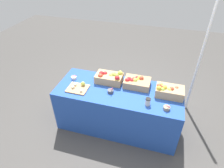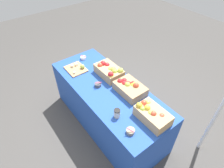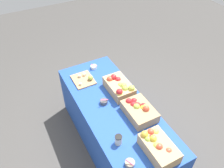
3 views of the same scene
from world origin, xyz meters
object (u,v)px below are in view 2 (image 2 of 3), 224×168
at_px(apple_crate_right, 109,71).
at_px(sample_bowl_near, 83,58).
at_px(apple_crate_left, 152,114).
at_px(coffee_cup, 117,113).
at_px(apple_crate_middle, 130,87).
at_px(cutting_board_front, 77,68).
at_px(sample_bowl_mid, 130,131).
at_px(sample_bowl_far, 98,85).

xyz_separation_m(apple_crate_right, sample_bowl_near, (-0.58, -0.08, -0.06)).
bearing_deg(apple_crate_left, coffee_cup, -131.74).
bearing_deg(apple_crate_right, apple_crate_left, -5.39).
distance_m(apple_crate_left, apple_crate_middle, 0.49).
xyz_separation_m(cutting_board_front, sample_bowl_mid, (1.31, -0.09, 0.01)).
height_order(apple_crate_right, sample_bowl_near, apple_crate_right).
relative_size(apple_crate_left, sample_bowl_mid, 4.06).
relative_size(apple_crate_right, sample_bowl_mid, 4.30).
bearing_deg(cutting_board_front, apple_crate_left, 9.35).
distance_m(apple_crate_left, coffee_cup, 0.39).
bearing_deg(sample_bowl_near, sample_bowl_far, -14.50).
distance_m(apple_crate_middle, cutting_board_front, 0.89).
bearing_deg(sample_bowl_far, apple_crate_middle, 39.22).
height_order(apple_crate_middle, sample_bowl_mid, apple_crate_middle).
bearing_deg(apple_crate_middle, coffee_cup, -59.54).
bearing_deg(cutting_board_front, sample_bowl_near, 128.99).
distance_m(sample_bowl_mid, sample_bowl_far, 0.83).
distance_m(apple_crate_left, sample_bowl_near, 1.49).
xyz_separation_m(sample_bowl_near, sample_bowl_mid, (1.49, -0.31, 0.00)).
height_order(apple_crate_right, coffee_cup, apple_crate_right).
bearing_deg(coffee_cup, sample_bowl_mid, -4.42).
bearing_deg(apple_crate_left, apple_crate_middle, 168.24).
xyz_separation_m(cutting_board_front, sample_bowl_near, (-0.18, 0.22, 0.01)).
bearing_deg(apple_crate_left, sample_bowl_mid, -90.25).
distance_m(sample_bowl_near, sample_bowl_mid, 1.52).
bearing_deg(coffee_cup, apple_crate_left, 48.26).
relative_size(cutting_board_front, sample_bowl_near, 3.22).
bearing_deg(sample_bowl_far, sample_bowl_near, 165.50).
bearing_deg(cutting_board_front, coffee_cup, -3.84).
height_order(apple_crate_middle, apple_crate_right, apple_crate_right).
height_order(apple_crate_left, coffee_cup, apple_crate_left).
bearing_deg(sample_bowl_far, sample_bowl_mid, -9.44).
relative_size(apple_crate_right, coffee_cup, 3.81).
bearing_deg(sample_bowl_near, sample_bowl_mid, -11.75).
height_order(cutting_board_front, sample_bowl_near, sample_bowl_near).
xyz_separation_m(apple_crate_left, sample_bowl_mid, (-0.00, -0.31, -0.06)).
xyz_separation_m(apple_crate_middle, coffee_cup, (0.23, -0.39, -0.01)).
relative_size(apple_crate_left, coffee_cup, 3.59).
bearing_deg(cutting_board_front, apple_crate_right, 36.85).
bearing_deg(sample_bowl_mid, sample_bowl_far, 170.56).
xyz_separation_m(apple_crate_right, sample_bowl_mid, (0.91, -0.39, -0.06)).
height_order(sample_bowl_near, sample_bowl_far, sample_bowl_near).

